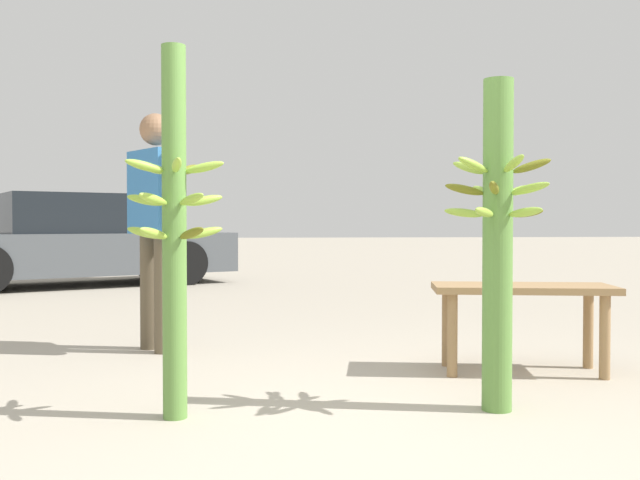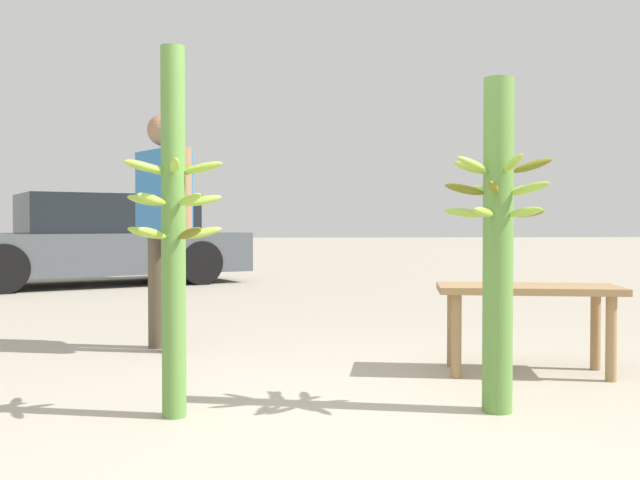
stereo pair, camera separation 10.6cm
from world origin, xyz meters
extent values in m
plane|color=#A89E8C|center=(0.00, 0.00, 0.00)|extent=(80.00, 80.00, 0.00)
cylinder|color=#5B8C3D|center=(-0.76, 0.46, 0.83)|extent=(0.11, 0.11, 1.67)
ellipsoid|color=#656718|center=(-0.70, 0.58, 1.12)|extent=(0.11, 0.18, 0.08)
ellipsoid|color=#93BC3D|center=(-0.86, 0.56, 1.12)|extent=(0.16, 0.15, 0.08)
ellipsoid|color=#93BC3D|center=(-0.88, 0.40, 1.12)|extent=(0.18, 0.12, 0.08)
ellipsoid|color=#93BC3D|center=(-0.74, 0.33, 1.12)|extent=(0.07, 0.19, 0.08)
ellipsoid|color=#93BC3D|center=(-0.63, 0.44, 1.12)|extent=(0.19, 0.06, 0.08)
ellipsoid|color=#93BC3D|center=(-0.89, 0.50, 0.98)|extent=(0.19, 0.09, 0.07)
ellipsoid|color=#93BC3D|center=(-0.84, 0.35, 0.98)|extent=(0.14, 0.17, 0.07)
ellipsoid|color=#93BC3D|center=(-0.68, 0.35, 0.98)|extent=(0.14, 0.17, 0.07)
ellipsoid|color=#93BC3D|center=(-0.63, 0.51, 0.98)|extent=(0.18, 0.10, 0.07)
ellipsoid|color=#93BC3D|center=(-0.76, 0.60, 0.98)|extent=(0.04, 0.18, 0.07)
ellipsoid|color=#93BC3D|center=(-0.76, 0.60, 0.83)|extent=(0.05, 0.18, 0.08)
ellipsoid|color=#93BC3D|center=(-0.89, 0.50, 0.83)|extent=(0.19, 0.09, 0.08)
ellipsoid|color=#93BC3D|center=(-0.84, 0.35, 0.83)|extent=(0.13, 0.17, 0.08)
ellipsoid|color=#656718|center=(-0.68, 0.35, 0.83)|extent=(0.14, 0.17, 0.08)
ellipsoid|color=#93BC3D|center=(-0.63, 0.51, 0.83)|extent=(0.18, 0.10, 0.08)
cylinder|color=#5B8C3D|center=(0.72, 0.43, 0.77)|extent=(0.14, 0.14, 1.54)
ellipsoid|color=#93BC3D|center=(0.74, 0.28, 1.14)|extent=(0.06, 0.19, 0.09)
ellipsoid|color=#656718|center=(0.87, 0.40, 1.14)|extent=(0.19, 0.08, 0.09)
ellipsoid|color=#93BC3D|center=(0.80, 0.57, 1.14)|extent=(0.13, 0.18, 0.09)
ellipsoid|color=#93BC3D|center=(0.62, 0.55, 1.14)|extent=(0.15, 0.17, 0.09)
ellipsoid|color=#93BC3D|center=(0.58, 0.37, 1.14)|extent=(0.19, 0.11, 0.09)
ellipsoid|color=#93BC3D|center=(0.86, 0.50, 1.03)|extent=(0.18, 0.12, 0.08)
ellipsoid|color=#93BC3D|center=(0.70, 0.59, 1.03)|extent=(0.07, 0.19, 0.08)
ellipsoid|color=#656718|center=(0.57, 0.46, 1.03)|extent=(0.19, 0.07, 0.08)
ellipsoid|color=#656718|center=(0.65, 0.29, 1.03)|extent=(0.12, 0.19, 0.08)
ellipsoid|color=#93BC3D|center=(0.83, 0.33, 1.03)|extent=(0.16, 0.16, 0.08)
ellipsoid|color=#93BC3D|center=(0.62, 0.32, 0.92)|extent=(0.15, 0.16, 0.06)
ellipsoid|color=#93BC3D|center=(0.80, 0.30, 0.92)|extent=(0.13, 0.18, 0.06)
ellipsoid|color=#656718|center=(0.88, 0.47, 0.92)|extent=(0.19, 0.08, 0.06)
ellipsoid|color=#656718|center=(0.74, 0.59, 0.92)|extent=(0.06, 0.19, 0.06)
ellipsoid|color=#93BC3D|center=(0.58, 0.50, 0.92)|extent=(0.19, 0.11, 0.06)
cylinder|color=brown|center=(-1.10, 2.27, 0.40)|extent=(0.18, 0.18, 0.80)
cylinder|color=brown|center=(-0.99, 2.10, 0.40)|extent=(0.18, 0.18, 0.80)
cube|color=#3372B2|center=(-1.04, 2.18, 1.09)|extent=(0.43, 0.50, 0.57)
cylinder|color=#936B4C|center=(-1.21, 2.42, 1.10)|extent=(0.15, 0.15, 0.54)
cylinder|color=#936B4C|center=(-0.88, 1.95, 1.10)|extent=(0.15, 0.15, 0.54)
sphere|color=#936B4C|center=(-1.04, 2.18, 1.51)|extent=(0.22, 0.22, 0.22)
cube|color=#99754C|center=(1.17, 1.24, 0.49)|extent=(1.09, 0.62, 0.04)
cylinder|color=#99754C|center=(0.79, 1.47, 0.24)|extent=(0.06, 0.06, 0.47)
cylinder|color=#99754C|center=(1.62, 1.31, 0.24)|extent=(0.06, 0.06, 0.47)
cylinder|color=#99754C|center=(0.73, 1.16, 0.24)|extent=(0.06, 0.06, 0.47)
cylinder|color=#99754C|center=(1.56, 1.00, 0.24)|extent=(0.06, 0.06, 0.47)
cube|color=#4C5156|center=(-2.76, 7.55, 0.45)|extent=(4.48, 3.34, 0.56)
cube|color=black|center=(-2.61, 7.62, 1.01)|extent=(2.73, 2.39, 0.54)
cylinder|color=black|center=(-3.59, 6.30, 0.31)|extent=(0.65, 0.45, 0.62)
cylinder|color=black|center=(-1.27, 7.44, 0.31)|extent=(0.65, 0.45, 0.62)
cylinder|color=black|center=(-1.94, 8.80, 0.31)|extent=(0.65, 0.45, 0.62)
camera|label=1|loc=(-0.46, -2.77, 0.88)|focal=40.00mm
camera|label=2|loc=(-0.35, -2.78, 0.88)|focal=40.00mm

